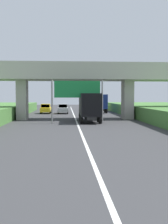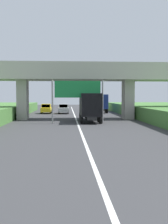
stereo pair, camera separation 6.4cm
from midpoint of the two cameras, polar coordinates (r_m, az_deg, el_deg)
The scene contains 8 objects.
lane_centre_stripe at distance 28.15m, azimuth -1.35°, elevation -2.92°, with size 0.20×100.20×0.01m, color white.
overpass_bridge at distance 35.59m, azimuth -1.89°, elevation 7.41°, with size 40.00×4.80×7.46m.
overhead_highway_sign at distance 29.93m, azimuth -1.52°, elevation 4.39°, with size 5.88×0.18×4.96m.
truck_white at distance 58.42m, azimuth 2.28°, elevation 2.26°, with size 2.44×7.30×3.44m.
truck_black at distance 32.03m, azimuth 1.05°, elevation 1.31°, with size 2.44×7.30×3.44m.
truck_blue at distance 50.47m, azimuth 3.24°, elevation 2.08°, with size 2.44×7.30×3.44m.
car_yellow at distance 48.15m, azimuth -8.31°, elevation 0.70°, with size 1.86×4.10×1.72m.
car_silver at distance 47.50m, azimuth -4.61°, elevation 0.69°, with size 1.86×4.10×1.72m.
Camera 1 is at (-1.24, 2.15, 3.11)m, focal length 42.31 mm.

